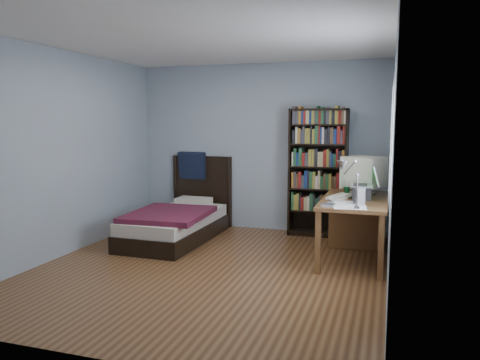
{
  "coord_description": "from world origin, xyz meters",
  "views": [
    {
      "loc": [
        1.88,
        -4.72,
        1.64
      ],
      "look_at": [
        0.15,
        0.68,
        0.93
      ],
      "focal_mm": 35.0,
      "sensor_mm": 36.0,
      "label": 1
    }
  ],
  "objects": [
    {
      "name": "phone_grey",
      "position": [
        1.26,
        0.45,
        0.74
      ],
      "size": [
        0.05,
        0.09,
        0.02
      ],
      "primitive_type": "cube",
      "rotation": [
        0.0,
        0.0,
        0.01
      ],
      "color": "gray",
      "rests_on": "desk"
    },
    {
      "name": "phone_silver",
      "position": [
        1.27,
        0.63,
        0.74
      ],
      "size": [
        0.1,
        0.12,
        0.02
      ],
      "primitive_type": "cube",
      "rotation": [
        0.0,
        0.0,
        0.49
      ],
      "color": "#BBBABF",
      "rests_on": "desk"
    },
    {
      "name": "desk",
      "position": [
        1.5,
        1.34,
        0.41
      ],
      "size": [
        0.75,
        1.53,
        0.73
      ],
      "color": "brown",
      "rests_on": "floor"
    },
    {
      "name": "laptop",
      "position": [
        1.6,
        0.9,
        0.84
      ],
      "size": [
        0.34,
        0.34,
        0.4
      ],
      "color": "#2D2D30",
      "rests_on": "desk"
    },
    {
      "name": "speaker",
      "position": [
        1.58,
        0.49,
        0.83
      ],
      "size": [
        0.12,
        0.12,
        0.2
      ],
      "primitive_type": "cube",
      "rotation": [
        0.0,
        0.0,
        0.27
      ],
      "color": "gray",
      "rests_on": "desk"
    },
    {
      "name": "crt_monitor",
      "position": [
        1.58,
        1.33,
        1.0
      ],
      "size": [
        0.57,
        0.52,
        0.48
      ],
      "color": "beige",
      "rests_on": "desk"
    },
    {
      "name": "external_drive",
      "position": [
        1.27,
        0.3,
        0.74
      ],
      "size": [
        0.14,
        0.14,
        0.03
      ],
      "primitive_type": "cube",
      "rotation": [
        0.0,
        0.0,
        -0.07
      ],
      "color": "gray",
      "rests_on": "desk"
    },
    {
      "name": "mouse",
      "position": [
        1.48,
        1.22,
        0.75
      ],
      "size": [
        0.06,
        0.1,
        0.04
      ],
      "primitive_type": "ellipsoid",
      "color": "silver",
      "rests_on": "desk"
    },
    {
      "name": "soda_can",
      "position": [
        1.39,
        1.11,
        0.79
      ],
      "size": [
        0.06,
        0.06,
        0.11
      ],
      "primitive_type": "cylinder",
      "color": "black",
      "rests_on": "desk"
    },
    {
      "name": "room",
      "position": [
        0.03,
        -0.0,
        1.25
      ],
      "size": [
        4.2,
        4.24,
        2.5
      ],
      "color": "#553019",
      "rests_on": "ground"
    },
    {
      "name": "keyboard",
      "position": [
        1.35,
        0.87,
        0.75
      ],
      "size": [
        0.32,
        0.51,
        0.05
      ],
      "primitive_type": "cube",
      "rotation": [
        0.0,
        0.07,
        -0.29
      ],
      "color": "beige",
      "rests_on": "desk"
    },
    {
      "name": "bed",
      "position": [
        -0.93,
        1.14,
        0.26
      ],
      "size": [
        1.04,
        2.0,
        1.16
      ],
      "color": "black",
      "rests_on": "floor"
    },
    {
      "name": "desk_lamp",
      "position": [
        1.47,
        -0.11,
        1.17
      ],
      "size": [
        0.21,
        0.46,
        0.54
      ],
      "color": "#99999E",
      "rests_on": "desk"
    },
    {
      "name": "bookshelf",
      "position": [
        0.91,
        1.94,
        0.91
      ],
      "size": [
        0.82,
        0.3,
        1.82
      ],
      "color": "black",
      "rests_on": "floor"
    }
  ]
}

